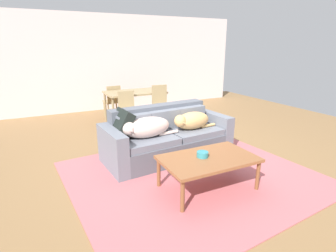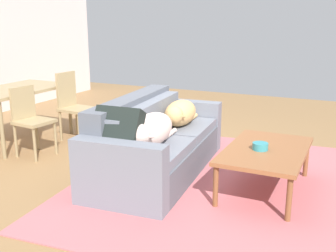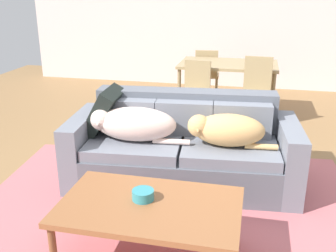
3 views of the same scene
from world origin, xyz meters
name	(u,v)px [view 1 (image 1 of 3)]	position (x,y,z in m)	size (l,w,h in m)	color
ground_plane	(178,152)	(0.00, 0.00, 0.00)	(10.00, 10.00, 0.00)	olive
back_partition	(114,63)	(0.00, 4.00, 1.35)	(8.00, 0.12, 2.70)	silver
area_rug	(191,175)	(-0.24, -0.86, 0.01)	(3.35, 3.00, 0.01)	#C06569
couch	(166,137)	(-0.24, -0.03, 0.33)	(2.23, 1.09, 0.85)	slate
dog_on_left_cushion	(146,127)	(-0.69, -0.21, 0.62)	(0.94, 0.41, 0.32)	beige
dog_on_right_cushion	(191,121)	(0.17, -0.15, 0.61)	(0.81, 0.39, 0.29)	tan
throw_pillow_by_left_arm	(121,125)	(-1.04, -0.04, 0.67)	(0.15, 0.46, 0.46)	black
coffee_table	(208,160)	(-0.24, -1.27, 0.41)	(1.23, 0.75, 0.45)	#955B34
bowl_on_coffee_table	(203,154)	(-0.30, -1.22, 0.48)	(0.15, 0.15, 0.07)	teal
dining_table	(135,94)	(0.00, 2.24, 0.70)	(1.40, 0.85, 0.77)	tan
dining_chair_near_left	(127,109)	(-0.39, 1.65, 0.50)	(0.43, 0.43, 0.88)	tan
dining_chair_near_right	(161,104)	(0.42, 1.63, 0.53)	(0.43, 0.43, 0.96)	tan
dining_chair_far_left	(113,100)	(-0.39, 2.87, 0.48)	(0.43, 0.43, 0.86)	tan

